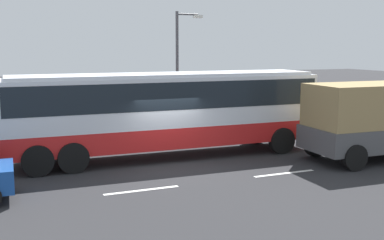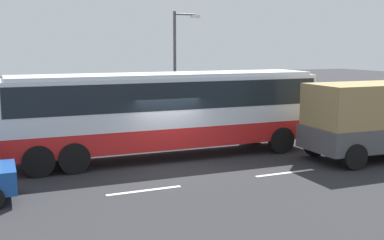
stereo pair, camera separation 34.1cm
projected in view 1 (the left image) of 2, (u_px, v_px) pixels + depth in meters
The scene contains 6 objects.
ground_plane at pixel (167, 164), 18.05m from camera, with size 120.00×120.00×0.00m, color #28282B.
sidewalk_curb at pixel (112, 126), 26.33m from camera, with size 80.00×4.00×0.15m, color gray.
lane_centreline at pixel (346, 166), 17.77m from camera, with size 40.09×0.16×0.01m.
coach_bus at pixel (166, 105), 18.92m from camera, with size 12.54×2.84×3.37m.
pedestrian_near_curb at pixel (219, 104), 27.46m from camera, with size 0.32×0.32×1.71m.
street_lamp at pixel (180, 60), 25.94m from camera, with size 1.55×0.24×6.14m.
Camera 1 is at (-5.87, -16.60, 4.42)m, focal length 44.59 mm.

